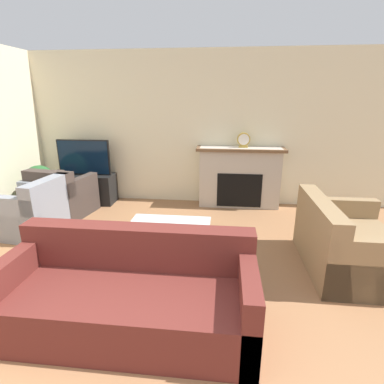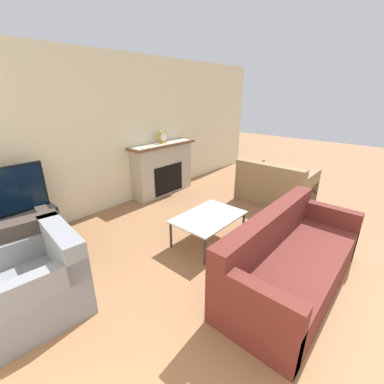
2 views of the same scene
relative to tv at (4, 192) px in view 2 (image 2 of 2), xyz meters
The scene contains 10 objects.
wall_back 1.93m from the tv, 10.24° to the left, with size 8.64×0.06×2.70m.
fireplace 2.85m from the tv, ahead, with size 1.53×0.41×1.07m.
tv_stand 0.59m from the tv, 90.00° to the left, with size 1.03×0.44×0.54m.
tv is the anchor object (origin of this frame).
couch_sectional 3.59m from the tv, 59.54° to the right, with size 2.10×0.85×0.82m.
couch_loveseat 4.45m from the tv, 25.29° to the right, with size 0.99×1.32×0.82m.
armchair_by_window 1.48m from the tv, 98.47° to the right, with size 0.93×0.94×0.82m.
armchair_accent 0.87m from the tv, 100.72° to the right, with size 0.94×0.93×0.82m.
coffee_table 2.68m from the tv, 43.96° to the right, with size 1.01×0.69×0.41m.
mantel_clock 2.89m from the tv, ahead, with size 0.23×0.07×0.26m.
Camera 2 is at (-2.55, 0.21, 2.05)m, focal length 24.00 mm.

